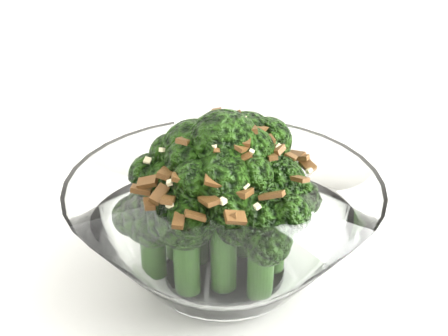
{
  "coord_description": "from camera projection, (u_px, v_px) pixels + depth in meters",
  "views": [
    {
      "loc": [
        0.14,
        -0.23,
        1.02
      ],
      "look_at": [
        0.13,
        0.12,
        0.83
      ],
      "focal_mm": 55.0,
      "sensor_mm": 36.0,
      "label": 1
    }
  ],
  "objects": [
    {
      "name": "broccoli_dish",
      "position": [
        224.0,
        219.0,
        0.42
      ],
      "size": [
        0.19,
        0.19,
        0.12
      ],
      "color": "white",
      "rests_on": "table"
    }
  ]
}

